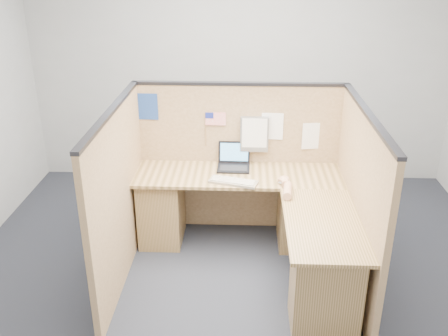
{
  "coord_description": "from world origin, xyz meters",
  "views": [
    {
      "loc": [
        0.04,
        -3.61,
        2.68
      ],
      "look_at": [
        -0.13,
        0.5,
        0.87
      ],
      "focal_mm": 40.0,
      "sensor_mm": 36.0,
      "label": 1
    }
  ],
  "objects_px": {
    "l_desk": "(258,226)",
    "keyboard": "(233,182)",
    "laptop": "(234,161)",
    "mouse": "(284,182)"
  },
  "relations": [
    {
      "from": "keyboard",
      "to": "mouse",
      "type": "distance_m",
      "value": 0.46
    },
    {
      "from": "laptop",
      "to": "mouse",
      "type": "height_order",
      "value": "laptop"
    },
    {
      "from": "laptop",
      "to": "keyboard",
      "type": "height_order",
      "value": "laptop"
    },
    {
      "from": "mouse",
      "to": "laptop",
      "type": "bearing_deg",
      "value": 141.34
    },
    {
      "from": "laptop",
      "to": "keyboard",
      "type": "distance_m",
      "value": 0.37
    },
    {
      "from": "l_desk",
      "to": "keyboard",
      "type": "bearing_deg",
      "value": 140.29
    },
    {
      "from": "l_desk",
      "to": "laptop",
      "type": "distance_m",
      "value": 0.72
    },
    {
      "from": "l_desk",
      "to": "mouse",
      "type": "xyz_separation_m",
      "value": [
        0.23,
        0.19,
        0.36
      ]
    },
    {
      "from": "laptop",
      "to": "mouse",
      "type": "xyz_separation_m",
      "value": [
        0.47,
        -0.37,
        -0.03
      ]
    },
    {
      "from": "keyboard",
      "to": "mouse",
      "type": "height_order",
      "value": "mouse"
    }
  ]
}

